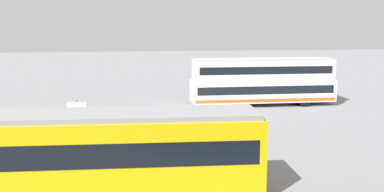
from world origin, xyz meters
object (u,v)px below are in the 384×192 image
at_px(tram_yellow, 72,153).
at_px(pedestrian_near_railing, 160,125).
at_px(double_decker_bus, 262,81).
at_px(info_sign, 77,113).

xyz_separation_m(tram_yellow, pedestrian_near_railing, (-3.91, -7.19, -0.75)).
bearing_deg(pedestrian_near_railing, tram_yellow, 61.43).
bearing_deg(double_decker_bus, tram_yellow, 52.50).
bearing_deg(info_sign, double_decker_bus, -146.47).
xyz_separation_m(double_decker_bus, info_sign, (13.79, 9.14, -0.33)).
relative_size(pedestrian_near_railing, info_sign, 0.69).
relative_size(tram_yellow, info_sign, 6.15).
xyz_separation_m(double_decker_bus, tram_yellow, (13.11, 17.09, -0.27)).
height_order(double_decker_bus, info_sign, double_decker_bus).
relative_size(double_decker_bus, tram_yellow, 0.81).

